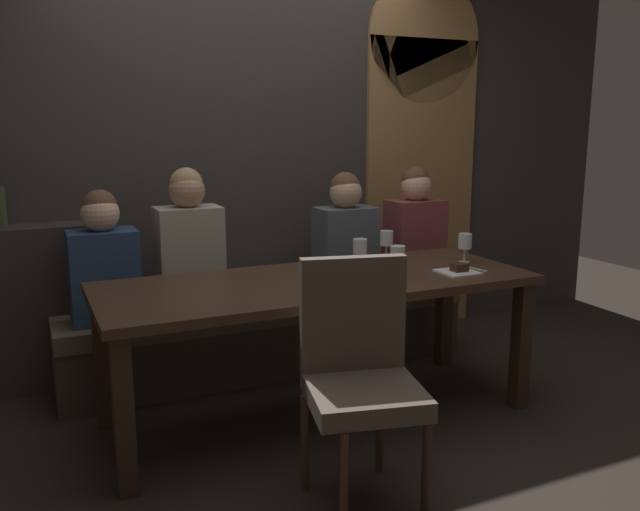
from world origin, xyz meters
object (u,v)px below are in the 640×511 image
(dining_table, at_px, (319,296))
(diner_near_end, at_px, (415,229))
(fork_on_table, at_px, (475,269))
(wine_glass_near_right, at_px, (398,256))
(wine_glass_end_right, at_px, (465,242))
(dessert_plate, at_px, (458,270))
(diner_redhead, at_px, (103,260))
(banquette_bench, at_px, (271,335))
(diner_far_end, at_px, (345,237))
(chair_near_side, at_px, (359,364))
(wine_glass_center_front, at_px, (387,240))
(diner_bearded, at_px, (189,245))
(wine_glass_near_left, at_px, (360,248))
(wine_glass_end_left, at_px, (322,273))

(dining_table, bearing_deg, diner_near_end, 34.44)
(diner_near_end, distance_m, fork_on_table, 0.87)
(wine_glass_near_right, bearing_deg, wine_glass_end_right, 16.77)
(wine_glass_near_right, relative_size, dessert_plate, 0.86)
(diner_redhead, relative_size, diner_near_end, 0.92)
(banquette_bench, relative_size, diner_far_end, 3.25)
(chair_near_side, distance_m, wine_glass_near_right, 0.84)
(dessert_plate, xyz_separation_m, fork_on_table, (0.14, 0.04, -0.01))
(wine_glass_center_front, bearing_deg, diner_near_end, 41.78)
(diner_far_end, xyz_separation_m, wine_glass_near_right, (-0.11, -0.81, 0.04))
(banquette_bench, height_order, wine_glass_end_right, wine_glass_end_right)
(fork_on_table, bearing_deg, dining_table, 159.19)
(dining_table, xyz_separation_m, diner_bearded, (-0.49, 0.68, 0.19))
(wine_glass_near_left, bearing_deg, banquette_bench, 117.37)
(dining_table, relative_size, fork_on_table, 12.94)
(wine_glass_near_left, bearing_deg, chair_near_side, -118.03)
(banquette_bench, distance_m, wine_glass_near_right, 1.11)
(wine_glass_near_right, bearing_deg, wine_glass_center_front, 66.36)
(chair_near_side, xyz_separation_m, wine_glass_end_right, (1.07, 0.75, 0.30))
(diner_far_end, relative_size, wine_glass_near_right, 4.69)
(chair_near_side, xyz_separation_m, diner_far_end, (0.64, 1.39, 0.25))
(chair_near_side, relative_size, wine_glass_end_right, 5.98)
(dining_table, height_order, fork_on_table, fork_on_table)
(banquette_bench, xyz_separation_m, diner_far_end, (0.49, -0.03, 0.58))
(wine_glass_end_left, xyz_separation_m, wine_glass_end_right, (1.06, 0.36, 0.00))
(diner_redhead, bearing_deg, wine_glass_end_right, -19.49)
(dining_table, bearing_deg, wine_glass_end_left, -112.26)
(wine_glass_near_right, relative_size, wine_glass_end_right, 1.00)
(diner_far_end, bearing_deg, diner_near_end, 3.31)
(diner_redhead, xyz_separation_m, diner_far_end, (1.45, -0.02, 0.02))
(diner_redhead, distance_m, diner_near_end, 1.98)
(wine_glass_center_front, bearing_deg, wine_glass_end_left, -138.15)
(dessert_plate, bearing_deg, wine_glass_end_left, -169.95)
(diner_bearded, xyz_separation_m, diner_near_end, (1.52, 0.03, -0.02))
(diner_far_end, bearing_deg, wine_glass_near_left, -109.28)
(chair_near_side, bearing_deg, diner_near_end, 50.53)
(diner_near_end, bearing_deg, banquette_bench, -179.83)
(dessert_plate, bearing_deg, wine_glass_near_right, 172.26)
(wine_glass_end_right, bearing_deg, chair_near_side, -145.03)
(wine_glass_near_right, relative_size, wine_glass_near_left, 1.00)
(diner_redhead, relative_size, diner_bearded, 0.88)
(wine_glass_end_right, bearing_deg, diner_redhead, 160.51)
(banquette_bench, xyz_separation_m, wine_glass_near_right, (0.38, -0.84, 0.62))
(wine_glass_near_left, bearing_deg, diner_near_end, 38.77)
(diner_bearded, distance_m, wine_glass_end_right, 1.56)
(banquette_bench, xyz_separation_m, wine_glass_center_front, (0.57, -0.41, 0.62))
(diner_far_end, bearing_deg, diner_redhead, 179.32)
(diner_bearded, xyz_separation_m, wine_glass_end_left, (0.36, -1.02, 0.02))
(wine_glass_near_right, bearing_deg, fork_on_table, -1.27)
(wine_glass_end_right, relative_size, wine_glass_center_front, 1.00)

